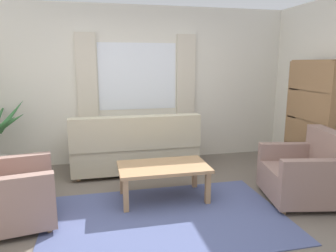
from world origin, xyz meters
TOP-DOWN VIEW (x-y plane):
  - ground_plane at (0.00, 0.00)m, footprint 6.24×6.24m
  - wall_back at (0.00, 2.26)m, footprint 5.32×0.12m
  - window_with_curtains at (0.00, 2.18)m, footprint 1.98×0.07m
  - area_rug at (0.00, 0.00)m, footprint 2.61×1.67m
  - couch at (-0.14, 1.59)m, footprint 1.90×0.82m
  - armchair_left at (-1.64, 0.25)m, footprint 0.95×0.97m
  - armchair_right at (1.77, 0.08)m, footprint 0.96×0.98m
  - coffee_table at (0.08, 0.51)m, footprint 1.10×0.64m
  - bookshelf at (2.35, 0.78)m, footprint 0.30×0.94m

SIDE VIEW (x-z plane):
  - ground_plane at x=0.00m, z-range 0.00..0.00m
  - area_rug at x=0.00m, z-range 0.00..0.01m
  - armchair_left at x=-1.64m, z-range -0.09..0.79m
  - armchair_right at x=1.77m, z-range -0.09..0.79m
  - couch at x=-0.14m, z-range -0.09..0.83m
  - coffee_table at x=0.08m, z-range 0.16..0.60m
  - bookshelf at x=2.35m, z-range 0.03..1.75m
  - wall_back at x=0.00m, z-range 0.00..2.60m
  - window_with_curtains at x=0.00m, z-range 0.75..2.15m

